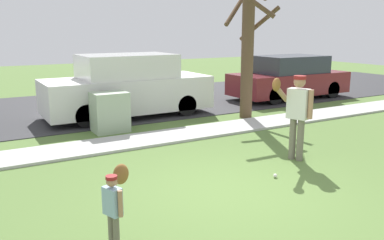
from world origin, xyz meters
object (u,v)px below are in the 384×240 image
Objects in this scene: baseball at (275,176)px; street_tree_near at (248,41)px; parked_van_white at (128,87)px; person_child at (115,197)px; person_adult at (296,108)px; parked_suv_maroon at (289,78)px; utility_cabinet at (110,112)px.

baseball is 0.02× the size of street_tree_near.
street_tree_near is at bearing 58.58° from baseball.
street_tree_near is 3.87m from parked_van_white.
person_child is 8.19m from street_tree_near.
parked_van_white is at bearing 93.05° from baseball.
parked_van_white is at bearing 147.32° from street_tree_near.
street_tree_near reaches higher than person_child.
person_adult is 1.71× the size of person_child.
person_adult is at bearing -132.11° from parked_suv_maroon.
person_child is at bearing -138.49° from street_tree_near.
utility_cabinet is (1.85, 5.68, -0.15)m from person_child.
person_adult is 4.34m from street_tree_near.
utility_cabinet is 0.21× the size of parked_van_white.
person_adult is 0.40× the size of street_tree_near.
person_adult is 1.58m from baseball.
person_adult reaches higher than person_child.
utility_cabinet is at bearing 52.52° from person_child.
utility_cabinet is at bearing 174.94° from street_tree_near.
parked_suv_maroon is at bearing -151.51° from person_adult.
utility_cabinet reaches higher than person_child.
street_tree_near is at bearing -133.13° from person_adult.
person_adult is at bearing -59.38° from utility_cabinet.
person_child is 13.67× the size of baseball.
street_tree_near is at bearing 22.10° from person_child.
parked_van_white is (-1.36, 5.77, -0.18)m from person_adult.
person_child is 5.98m from utility_cabinet.
parked_van_white reaches higher than utility_cabinet.
parked_van_white is (-0.34, 6.37, 0.87)m from baseball.
baseball is at bearing -4.25° from person_child.
person_adult is at bearing -0.30° from person_child.
baseball is 9.04m from parked_suv_maroon.
utility_cabinet is 1.97m from parked_van_white.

